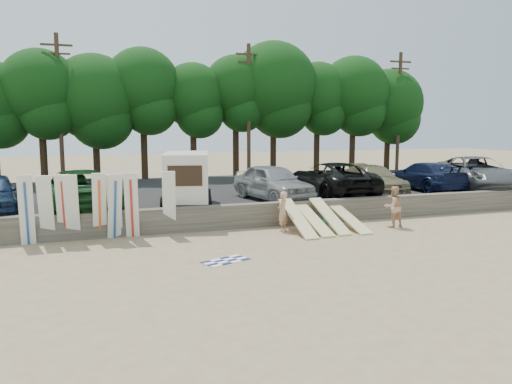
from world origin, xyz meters
TOP-DOWN VIEW (x-y plane):
  - ground at (0.00, 0.00)m, footprint 120.00×120.00m
  - seawall at (0.00, 3.00)m, footprint 44.00×0.50m
  - parking_lot at (0.00, 10.50)m, footprint 44.00×14.50m
  - treeline at (0.67, 17.51)m, footprint 33.07×6.24m
  - utility_poles at (2.00, 16.00)m, footprint 25.80×0.26m
  - box_trailer at (-4.50, 5.14)m, footprint 2.76×4.03m
  - car_1 at (-9.02, 5.72)m, footprint 3.58×6.48m
  - car_2 at (-0.26, 5.47)m, footprint 2.95×5.37m
  - car_3 at (3.28, 6.15)m, footprint 3.10×6.23m
  - car_4 at (5.80, 6.32)m, footprint 2.22×5.05m
  - car_5 at (9.16, 6.40)m, footprint 2.22×5.34m
  - car_6 at (12.18, 5.80)m, footprint 4.98×7.12m
  - surfboard_upright_0 at (-10.77, 2.47)m, footprint 0.52×0.57m
  - surfboard_upright_1 at (-10.14, 2.57)m, footprint 0.55×0.79m
  - surfboard_upright_2 at (-9.54, 2.63)m, footprint 0.53×0.75m
  - surfboard_upright_3 at (-9.26, 2.55)m, footprint 0.54×0.78m
  - surfboard_upright_4 at (-8.29, 2.60)m, footprint 0.52×0.68m
  - surfboard_upright_5 at (-7.76, 2.55)m, footprint 0.62×0.91m
  - surfboard_upright_6 at (-7.75, 2.42)m, footprint 0.59×0.83m
  - surfboard_upright_7 at (-7.14, 2.41)m, footprint 0.59×0.76m
  - surfboard_upright_8 at (-5.70, 2.63)m, footprint 0.61×0.78m
  - surfboard_low_0 at (-0.80, 1.33)m, footprint 0.56×2.81m
  - surfboard_low_1 at (-0.04, 1.50)m, footprint 0.56×2.89m
  - surfboard_low_2 at (0.72, 1.55)m, footprint 0.56×2.83m
  - surfboard_low_3 at (1.60, 1.46)m, footprint 0.56×2.92m
  - beachgoer_a at (-1.27, 1.80)m, footprint 0.70×0.69m
  - beachgoer_b at (3.43, 1.00)m, footprint 0.87×0.69m
  - cooler at (0.83, 2.40)m, footprint 0.47×0.42m
  - gear_bag at (0.10, 2.40)m, footprint 0.37×0.34m
  - beach_towel at (-4.66, -1.79)m, footprint 1.95×1.95m

SIDE VIEW (x-z plane):
  - ground at x=0.00m, z-range 0.00..0.00m
  - beach_towel at x=-4.66m, z-range 0.01..0.01m
  - gear_bag at x=0.10m, z-range 0.00..0.22m
  - cooler at x=0.83m, z-range 0.00..0.32m
  - parking_lot at x=0.00m, z-range 0.00..0.70m
  - surfboard_low_3 at x=1.60m, z-range 0.00..0.82m
  - surfboard_low_1 at x=-0.04m, z-range 0.00..0.95m
  - seawall at x=0.00m, z-range 0.00..1.00m
  - surfboard_low_2 at x=0.72m, z-range 0.00..1.12m
  - surfboard_low_0 at x=-0.80m, z-range 0.00..1.18m
  - beachgoer_a at x=-1.27m, z-range 0.00..1.62m
  - beachgoer_b at x=3.43m, z-range 0.00..1.75m
  - surfboard_upright_5 at x=-7.76m, z-range 0.00..2.50m
  - surfboard_upright_6 at x=-7.75m, z-range 0.00..2.52m
  - surfboard_upright_1 at x=-10.14m, z-range 0.00..2.52m
  - surfboard_upright_3 at x=-9.26m, z-range 0.00..2.52m
  - surfboard_upright_2 at x=-9.54m, z-range 0.00..2.53m
  - surfboard_upright_8 at x=-5.70m, z-range 0.00..2.53m
  - surfboard_upright_7 at x=-7.14m, z-range 0.00..2.54m
  - surfboard_upright_4 at x=-8.29m, z-range 0.00..2.54m
  - surfboard_upright_0 at x=-10.77m, z-range 0.00..2.56m
  - car_4 at x=5.80m, z-range 0.70..2.14m
  - car_5 at x=9.16m, z-range 0.70..2.24m
  - car_3 at x=3.28m, z-range 0.70..2.40m
  - car_1 at x=-9.02m, z-range 0.70..2.42m
  - car_2 at x=-0.26m, z-range 0.70..2.43m
  - car_6 at x=12.18m, z-range 0.70..2.51m
  - box_trailer at x=-4.50m, z-range 0.84..3.21m
  - utility_poles at x=2.00m, z-range 0.93..9.93m
  - treeline at x=0.67m, z-range 1.73..11.30m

